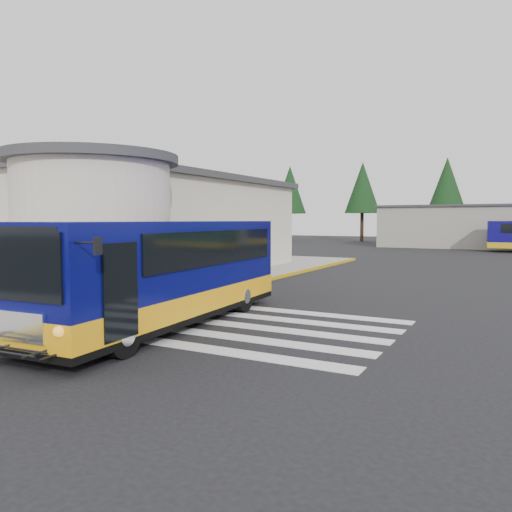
% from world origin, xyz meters
% --- Properties ---
extents(ground, '(140.00, 140.00, 0.00)m').
position_xyz_m(ground, '(0.00, 0.00, 0.00)').
color(ground, black).
rests_on(ground, ground).
extents(sidewalk, '(10.00, 34.00, 0.15)m').
position_xyz_m(sidewalk, '(-9.00, 4.00, 0.07)').
color(sidewalk, gray).
rests_on(sidewalk, ground).
extents(curb_strip, '(0.12, 34.00, 0.16)m').
position_xyz_m(curb_strip, '(-4.05, 4.00, 0.08)').
color(curb_strip, gold).
rests_on(curb_strip, ground).
extents(station_building, '(12.70, 18.70, 4.80)m').
position_xyz_m(station_building, '(-10.84, 6.91, 2.57)').
color(station_building, beige).
rests_on(station_building, ground).
extents(crosswalk, '(8.00, 5.35, 0.01)m').
position_xyz_m(crosswalk, '(-0.50, -0.80, 0.01)').
color(crosswalk, silver).
rests_on(crosswalk, ground).
extents(transit_bus, '(3.61, 9.79, 2.72)m').
position_xyz_m(transit_bus, '(-2.28, -1.74, 1.30)').
color(transit_bus, '#070958').
rests_on(transit_bus, ground).
extents(pedestrian_a, '(0.71, 0.78, 1.80)m').
position_xyz_m(pedestrian_a, '(-5.40, -3.21, 1.05)').
color(pedestrian_a, black).
rests_on(pedestrian_a, sidewalk).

